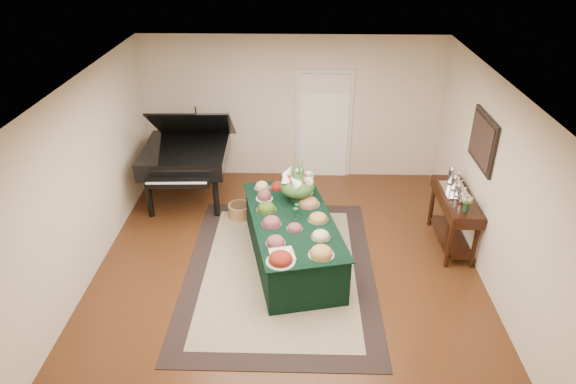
{
  "coord_description": "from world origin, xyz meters",
  "views": [
    {
      "loc": [
        0.17,
        -6.11,
        4.54
      ],
      "look_at": [
        0.0,
        0.3,
        1.05
      ],
      "focal_mm": 32.0,
      "sensor_mm": 36.0,
      "label": 1
    }
  ],
  "objects_px": {
    "grand_piano": "(186,154)",
    "mahogany_sideboard": "(455,207)",
    "floral_centerpiece": "(297,182)",
    "buffet_table": "(292,239)"
  },
  "relations": [
    {
      "from": "mahogany_sideboard",
      "to": "buffet_table",
      "type": "bearing_deg",
      "value": -169.07
    },
    {
      "from": "buffet_table",
      "to": "mahogany_sideboard",
      "type": "relative_size",
      "value": 1.91
    },
    {
      "from": "floral_centerpiece",
      "to": "mahogany_sideboard",
      "type": "height_order",
      "value": "floral_centerpiece"
    },
    {
      "from": "grand_piano",
      "to": "mahogany_sideboard",
      "type": "height_order",
      "value": "grand_piano"
    },
    {
      "from": "grand_piano",
      "to": "mahogany_sideboard",
      "type": "distance_m",
      "value": 4.51
    },
    {
      "from": "floral_centerpiece",
      "to": "mahogany_sideboard",
      "type": "xyz_separation_m",
      "value": [
        2.36,
        -0.04,
        -0.36
      ]
    },
    {
      "from": "buffet_table",
      "to": "grand_piano",
      "type": "xyz_separation_m",
      "value": [
        -1.87,
        1.81,
        0.51
      ]
    },
    {
      "from": "floral_centerpiece",
      "to": "grand_piano",
      "type": "bearing_deg",
      "value": 146.21
    },
    {
      "from": "floral_centerpiece",
      "to": "grand_piano",
      "type": "height_order",
      "value": "grand_piano"
    },
    {
      "from": "buffet_table",
      "to": "mahogany_sideboard",
      "type": "distance_m",
      "value": 2.5
    }
  ]
}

